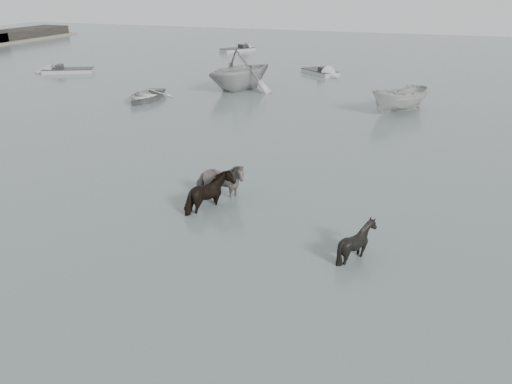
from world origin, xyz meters
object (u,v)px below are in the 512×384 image
at_px(pony_dark, 210,187).
at_px(rowboat_lead, 145,94).
at_px(pony_pinto, 220,176).
at_px(pony_black, 358,235).

distance_m(pony_dark, rowboat_lead, 18.76).
xyz_separation_m(pony_pinto, pony_dark, (0.10, -1.11, -0.02)).
bearing_deg(pony_dark, rowboat_lead, 35.12).
xyz_separation_m(pony_pinto, pony_black, (5.62, -2.82, -0.14)).
height_order(pony_pinto, pony_dark, pony_pinto).
distance_m(pony_black, rowboat_lead, 23.72).
xyz_separation_m(pony_dark, rowboat_lead, (-11.50, 14.82, -0.42)).
bearing_deg(pony_black, pony_pinto, 47.32).
bearing_deg(rowboat_lead, pony_dark, -56.46).
height_order(pony_black, rowboat_lead, pony_black).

